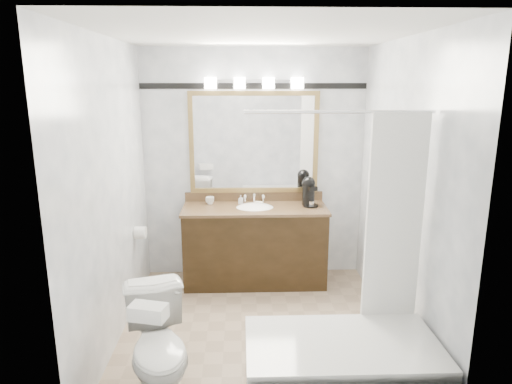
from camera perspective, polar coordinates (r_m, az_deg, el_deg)
room at (r=3.75m, az=0.33°, el=-0.21°), size 2.42×2.62×2.52m
vanity at (r=4.96m, az=-0.16°, el=-6.45°), size 1.53×0.58×0.97m
mirror at (r=4.96m, az=-0.26°, el=6.17°), size 1.40×0.04×1.10m
vanity_light_bar at (r=4.87m, az=-0.25°, el=13.50°), size 1.02×0.14×0.12m
accent_stripe at (r=4.93m, az=-0.27°, el=13.12°), size 2.40×0.01×0.06m
bathtub at (r=3.39m, az=10.97°, el=-20.09°), size 1.30×0.75×1.96m
tp_roll at (r=4.65m, az=-14.26°, el=-4.93°), size 0.11×0.12×0.12m
toilet at (r=3.35m, az=-11.97°, el=-18.60°), size 0.61×0.83×0.75m
tissue_box at (r=2.91m, az=-13.32°, el=-14.39°), size 0.25×0.17×0.09m
coffee_maker at (r=4.90m, az=6.62°, el=0.15°), size 0.17×0.20×0.31m
cup_left at (r=4.99m, az=-5.79°, el=-1.04°), size 0.10×0.10×0.07m
cup_right at (r=4.97m, az=-5.75°, el=-1.05°), size 0.11×0.11×0.08m
soap_bottle_a at (r=4.96m, az=-1.91°, el=-0.95°), size 0.05×0.06×0.09m
soap_bar at (r=4.95m, az=0.35°, el=-1.38°), size 0.10×0.08×0.03m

